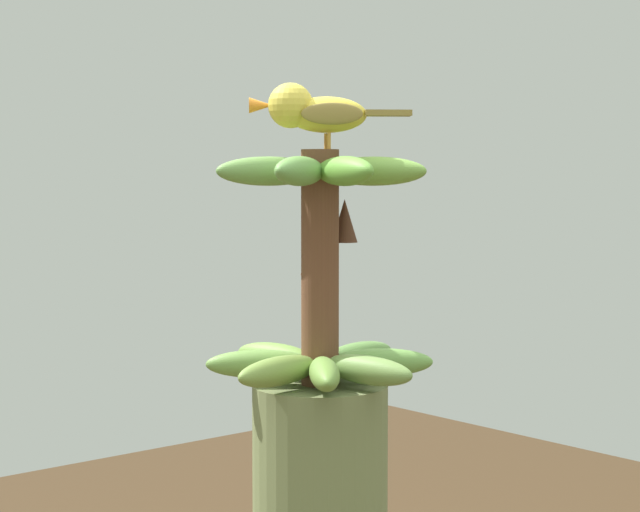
# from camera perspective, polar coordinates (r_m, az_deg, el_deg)

# --- Properties ---
(banana_bunch) EXTENTS (0.31, 0.31, 0.32)m
(banana_bunch) POSITION_cam_1_polar(r_m,az_deg,el_deg) (1.53, 0.02, -0.54)
(banana_bunch) COLOR brown
(banana_bunch) RESTS_ON banana_tree
(perched_bird) EXTENTS (0.15, 0.19, 0.09)m
(perched_bird) POSITION_cam_1_polar(r_m,az_deg,el_deg) (1.53, -0.36, 7.34)
(perched_bird) COLOR #C68933
(perched_bird) RESTS_ON banana_bunch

